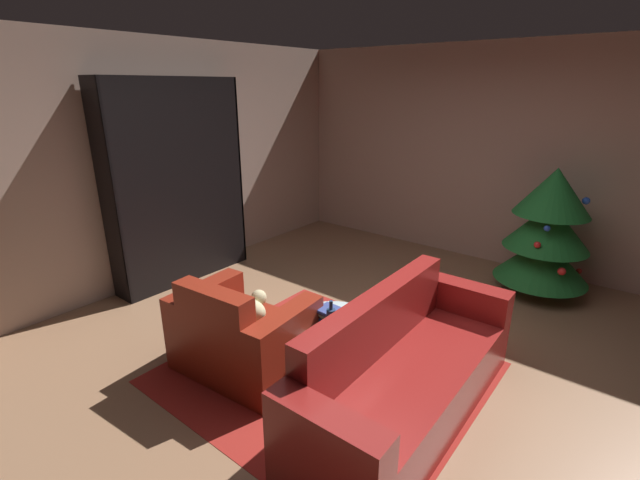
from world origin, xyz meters
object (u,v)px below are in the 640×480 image
(couch_red, at_px, (404,376))
(bottle_on_table, at_px, (331,321))
(coffee_table, at_px, (334,325))
(bookshelf_unit, at_px, (185,185))
(armchair_red, at_px, (242,336))
(book_stack_on_table, at_px, (332,315))
(decorated_tree, at_px, (547,231))

(couch_red, height_order, bottle_on_table, couch_red)
(couch_red, relative_size, coffee_table, 3.05)
(coffee_table, xyz_separation_m, bottle_on_table, (0.09, -0.16, 0.15))
(bottle_on_table, bearing_deg, bookshelf_unit, 166.92)
(bottle_on_table, bearing_deg, couch_red, 2.20)
(armchair_red, xyz_separation_m, book_stack_on_table, (0.56, 0.44, 0.19))
(couch_red, bearing_deg, armchair_red, -164.67)
(bottle_on_table, distance_m, decorated_tree, 2.81)
(couch_red, xyz_separation_m, bottle_on_table, (-0.62, -0.02, 0.22))
(book_stack_on_table, height_order, decorated_tree, decorated_tree)
(bookshelf_unit, relative_size, coffee_table, 3.32)
(bottle_on_table, xyz_separation_m, decorated_tree, (0.86, 2.66, 0.20))
(bookshelf_unit, distance_m, couch_red, 3.32)
(decorated_tree, bearing_deg, coffee_table, -110.93)
(coffee_table, bearing_deg, couch_red, -11.14)
(coffee_table, bearing_deg, decorated_tree, 69.07)
(bookshelf_unit, distance_m, armchair_red, 2.26)
(decorated_tree, bearing_deg, book_stack_on_table, -110.42)
(bookshelf_unit, relative_size, bottle_on_table, 8.33)
(bookshelf_unit, distance_m, bottle_on_table, 2.68)
(bookshelf_unit, height_order, decorated_tree, bookshelf_unit)
(couch_red, bearing_deg, coffee_table, 168.86)
(armchair_red, bearing_deg, book_stack_on_table, 38.24)
(bookshelf_unit, relative_size, armchair_red, 2.09)
(coffee_table, bearing_deg, armchair_red, -138.71)
(armchair_red, height_order, couch_red, couch_red)
(book_stack_on_table, bearing_deg, bookshelf_unit, 169.17)
(couch_red, bearing_deg, bookshelf_unit, 169.82)
(bookshelf_unit, bearing_deg, coffee_table, -9.91)
(coffee_table, distance_m, book_stack_on_table, 0.12)
(bookshelf_unit, height_order, couch_red, bookshelf_unit)
(armchair_red, xyz_separation_m, bottle_on_table, (0.65, 0.32, 0.23))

